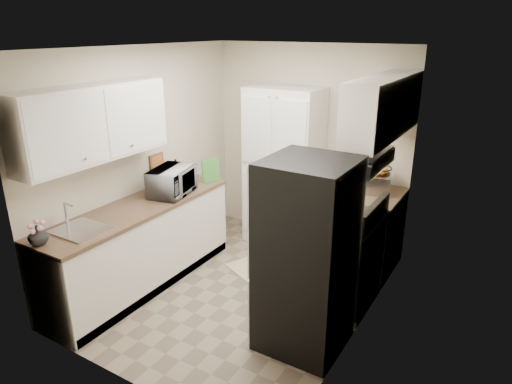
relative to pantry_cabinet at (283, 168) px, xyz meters
The scene contains 16 objects.
ground 1.66m from the pantry_cabinet, 81.35° to the right, with size 3.20×3.20×0.00m, color #7A6B56.
room_shell 1.48m from the pantry_cabinet, 82.18° to the right, with size 2.64×3.24×2.52m.
pantry_cabinet is the anchor object (origin of this frame).
base_cabinet_left 2.00m from the pantry_cabinet, 114.36° to the right, with size 0.60×2.30×0.88m, color silver.
countertop_left 1.92m from the pantry_cabinet, 114.36° to the right, with size 0.63×2.33×0.04m, color brown.
base_cabinet_right 1.32m from the pantry_cabinet, ahead, with size 0.60×0.80×0.88m, color silver.
countertop_right 1.20m from the pantry_cabinet, ahead, with size 0.63×0.83×0.04m, color brown.
electric_range 1.58m from the pantry_cabinet, 38.22° to the right, with size 0.71×0.78×1.13m.
refrigerator 2.07m from the pantry_cabinet, 56.54° to the right, with size 0.70×0.72×1.70m, color #B7B7BC.
microwave 1.47m from the pantry_cabinet, 118.87° to the right, with size 0.54×0.37×0.30m, color #A7A7AB.
wine_bottle 1.34m from the pantry_cabinet, 133.02° to the right, with size 0.07×0.07×0.27m, color black.
flower_vase 2.96m from the pantry_cabinet, 106.89° to the right, with size 0.17×0.17×0.18m, color white.
cutting_board 0.93m from the pantry_cabinet, 130.84° to the right, with size 0.02×0.22×0.28m, color #3A7D2F.
toaster_oven 1.21m from the pantry_cabinet, ahead, with size 0.28×0.36×0.21m, color #A5A6AA.
fruit_basket 1.23m from the pantry_cabinet, ahead, with size 0.26×0.26×0.11m, color orange, non-canonical shape.
kitchen_mat 1.21m from the pantry_cabinet, 76.26° to the right, with size 0.54×0.87×0.01m, color tan.
Camera 1 is at (2.35, -3.56, 2.68)m, focal length 32.00 mm.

